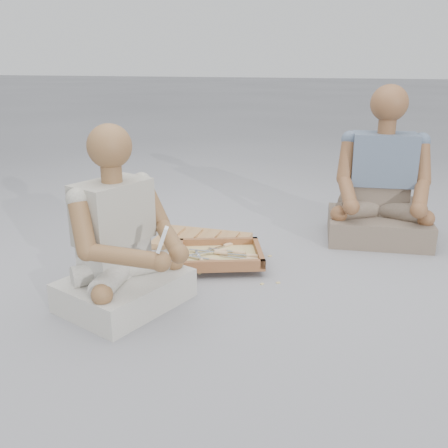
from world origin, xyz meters
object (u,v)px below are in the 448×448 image
(carved_panel, at_px, (202,241))
(craftsman, at_px, (122,247))
(companion, at_px, (381,190))
(tool_tray, at_px, (220,256))

(carved_panel, bearing_deg, craftsman, -96.79)
(craftsman, bearing_deg, companion, 158.78)
(craftsman, relative_size, companion, 0.87)
(craftsman, bearing_deg, tool_tray, 172.68)
(tool_tray, bearing_deg, companion, 39.43)
(tool_tray, distance_m, craftsman, 0.67)
(companion, bearing_deg, craftsman, 42.42)
(carved_panel, xyz_separation_m, companion, (1.04, 0.39, 0.30))
(tool_tray, height_order, craftsman, craftsman)
(carved_panel, xyz_separation_m, tool_tray, (0.20, -0.30, 0.04))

